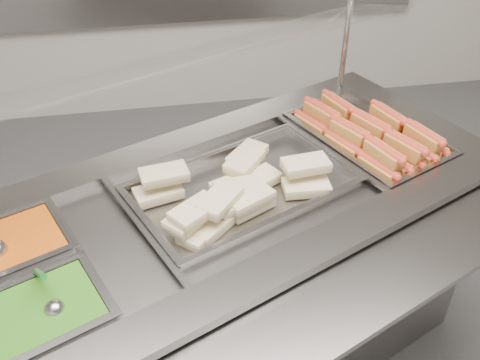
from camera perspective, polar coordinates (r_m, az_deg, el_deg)
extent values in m
cube|color=slate|center=(1.85, -1.20, -11.52)|extent=(1.78, 1.30, 0.79)
cube|color=gray|center=(1.38, 5.92, -8.35)|extent=(1.62, 0.81, 0.03)
cube|color=gray|center=(1.80, -6.93, 3.77)|extent=(1.62, 0.81, 0.03)
cube|color=gray|center=(2.04, 18.00, 6.39)|extent=(0.32, 0.52, 0.03)
cube|color=black|center=(1.64, -1.33, -4.38)|extent=(1.56, 1.08, 0.02)
cube|color=gray|center=(1.76, 9.41, 3.18)|extent=(0.23, 0.48, 0.01)
cube|color=gray|center=(1.47, -10.44, -4.89)|extent=(0.23, 0.48, 0.01)
cube|color=gray|center=(1.33, 9.99, -13.07)|extent=(1.59, 0.88, 0.02)
cylinder|color=silver|center=(2.06, 11.22, 14.55)|extent=(0.02, 0.02, 0.40)
cube|color=silver|center=(1.52, -5.51, 12.95)|extent=(1.48, 0.86, 0.08)
cube|color=#AB4A09|center=(1.54, -23.13, -7.10)|extent=(0.32, 0.29, 0.08)
cube|color=#22620F|center=(1.35, -20.20, -13.81)|extent=(0.32, 0.29, 0.08)
cube|color=#9D6121|center=(1.72, 14.46, 0.97)|extent=(0.10, 0.14, 0.05)
cylinder|color=red|center=(1.71, 14.56, 1.50)|extent=(0.09, 0.15, 0.03)
cube|color=#9D6121|center=(1.81, 10.88, 3.45)|extent=(0.10, 0.14, 0.05)
cylinder|color=red|center=(1.80, 10.95, 3.97)|extent=(0.09, 0.15, 0.03)
cube|color=#9D6121|center=(1.91, 7.63, 5.70)|extent=(0.10, 0.14, 0.05)
cylinder|color=red|center=(1.90, 7.68, 6.18)|extent=(0.09, 0.15, 0.03)
cube|color=#9D6121|center=(1.76, 15.74, 1.58)|extent=(0.10, 0.14, 0.05)
cylinder|color=red|center=(1.75, 15.84, 2.09)|extent=(0.09, 0.15, 0.03)
cube|color=#9D6121|center=(1.85, 12.16, 3.92)|extent=(0.10, 0.14, 0.05)
cylinder|color=red|center=(1.83, 12.25, 4.48)|extent=(0.08, 0.15, 0.03)
cube|color=#9D6121|center=(1.94, 8.91, 6.12)|extent=(0.10, 0.14, 0.05)
cylinder|color=red|center=(1.93, 8.97, 6.63)|extent=(0.09, 0.15, 0.03)
cube|color=#9D6121|center=(1.80, 16.98, 2.13)|extent=(0.10, 0.14, 0.05)
cylinder|color=red|center=(1.79, 17.09, 2.66)|extent=(0.09, 0.15, 0.03)
cube|color=#9D6121|center=(1.88, 13.43, 4.48)|extent=(0.10, 0.14, 0.05)
cylinder|color=red|center=(1.87, 13.51, 4.98)|extent=(0.08, 0.15, 0.03)
cube|color=#9D6121|center=(1.97, 10.17, 6.58)|extent=(0.10, 0.14, 0.05)
cylinder|color=red|center=(1.96, 10.23, 7.08)|extent=(0.09, 0.15, 0.03)
cube|color=#9D6121|center=(1.84, 18.17, 2.68)|extent=(0.10, 0.14, 0.05)
cylinder|color=red|center=(1.83, 18.29, 3.21)|extent=(0.09, 0.15, 0.03)
cube|color=#9D6121|center=(1.92, 14.63, 4.91)|extent=(0.10, 0.14, 0.05)
cylinder|color=red|center=(1.91, 14.73, 5.46)|extent=(0.09, 0.15, 0.03)
cube|color=#9D6121|center=(2.01, 11.39, 7.03)|extent=(0.10, 0.14, 0.05)
cylinder|color=red|center=(2.00, 11.46, 7.51)|extent=(0.09, 0.15, 0.03)
cube|color=#9D6121|center=(1.88, 19.30, 3.25)|extent=(0.10, 0.14, 0.05)
cylinder|color=red|center=(1.87, 19.41, 3.72)|extent=(0.09, 0.15, 0.03)
cube|color=#9D6121|center=(1.96, 15.79, 5.43)|extent=(0.10, 0.14, 0.05)
cylinder|color=red|center=(1.95, 15.88, 5.92)|extent=(0.09, 0.15, 0.03)
cube|color=#9D6121|center=(1.71, 15.05, 2.60)|extent=(0.09, 0.14, 0.05)
cylinder|color=red|center=(1.70, 15.16, 3.16)|extent=(0.08, 0.15, 0.03)
cube|color=#9D6121|center=(1.80, 11.56, 4.97)|extent=(0.11, 0.14, 0.05)
cylinder|color=red|center=(1.79, 11.64, 5.51)|extent=(0.10, 0.15, 0.03)
cube|color=#9D6121|center=(1.90, 8.69, 7.04)|extent=(0.10, 0.14, 0.05)
cylinder|color=red|center=(1.89, 8.74, 7.56)|extent=(0.09, 0.15, 0.03)
cube|color=#9D6121|center=(1.77, 17.15, 3.35)|extent=(0.10, 0.14, 0.05)
cylinder|color=red|center=(1.76, 17.26, 3.90)|extent=(0.09, 0.15, 0.03)
cube|color=#9D6121|center=(1.85, 13.69, 5.64)|extent=(0.10, 0.14, 0.05)
cylinder|color=red|center=(1.84, 13.78, 6.17)|extent=(0.09, 0.15, 0.03)
cube|color=#9D6121|center=(1.95, 10.37, 7.72)|extent=(0.09, 0.14, 0.05)
cylinder|color=red|center=(1.94, 10.43, 8.23)|extent=(0.08, 0.15, 0.03)
cube|color=#9D6121|center=(1.84, 18.98, 4.27)|extent=(0.09, 0.14, 0.05)
cylinder|color=red|center=(1.83, 19.11, 4.80)|extent=(0.08, 0.15, 0.03)
cube|color=#9D6121|center=(1.92, 15.47, 6.43)|extent=(0.09, 0.14, 0.05)
cylinder|color=red|center=(1.91, 15.57, 6.95)|extent=(0.08, 0.15, 0.03)
cube|color=beige|center=(1.50, -1.95, -3.11)|extent=(0.16, 0.12, 0.03)
cube|color=beige|center=(1.61, 1.88, 0.00)|extent=(0.16, 0.14, 0.03)
cube|color=beige|center=(1.52, 0.96, -2.61)|extent=(0.16, 0.13, 0.03)
cube|color=beige|center=(1.59, -0.57, -0.56)|extent=(0.16, 0.13, 0.03)
cube|color=beige|center=(1.58, -8.70, -1.36)|extent=(0.15, 0.11, 0.03)
cube|color=beige|center=(1.45, -4.05, -5.38)|extent=(0.15, 0.15, 0.03)
cube|color=beige|center=(1.46, -3.01, -4.79)|extent=(0.15, 0.15, 0.03)
cube|color=beige|center=(1.60, 7.09, -0.72)|extent=(0.14, 0.08, 0.03)
cube|color=beige|center=(1.49, 0.95, -1.92)|extent=(0.16, 0.13, 0.03)
cube|color=beige|center=(1.49, -0.29, -2.27)|extent=(0.16, 0.13, 0.03)
cube|color=beige|center=(1.64, 0.47, 1.98)|extent=(0.15, 0.16, 0.03)
cube|color=beige|center=(1.67, 0.80, 2.68)|extent=(0.15, 0.15, 0.03)
cube|color=beige|center=(1.44, -5.42, -4.06)|extent=(0.15, 0.15, 0.03)
cube|color=beige|center=(1.54, -0.18, -0.94)|extent=(0.14, 0.09, 0.03)
cube|color=beige|center=(1.42, -4.77, -3.34)|extent=(0.16, 0.14, 0.03)
cube|color=beige|center=(1.59, 7.03, 1.62)|extent=(0.14, 0.09, 0.03)
cube|color=beige|center=(1.56, -8.11, 0.57)|extent=(0.15, 0.10, 0.03)
cube|color=beige|center=(1.45, -2.24, -2.18)|extent=(0.15, 0.15, 0.03)
sphere|color=#AEAEB3|center=(1.31, -19.12, -13.00)|extent=(0.05, 0.05, 0.05)
cylinder|color=#147328|center=(1.33, -20.58, -9.35)|extent=(0.07, 0.12, 0.10)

